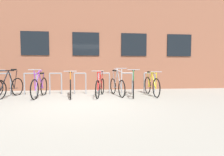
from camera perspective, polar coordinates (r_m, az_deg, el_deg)
ground_plane at (r=5.41m, az=-10.19°, el=-8.33°), size 42.00×42.00×0.00m
storefront_building at (r=12.38m, az=-7.96°, el=14.00°), size 28.00×7.42×6.74m
bike_rack at (r=7.23m, az=-10.69°, el=-1.13°), size 6.52×0.05×0.90m
bicycle_yellow at (r=7.00m, az=13.19°, el=-2.44°), size 0.44×1.75×0.98m
bicycle_purple at (r=6.91m, az=-23.21°, el=-2.71°), size 0.44×1.69×1.07m
bicycle_orange at (r=6.63m, az=-13.80°, el=-2.82°), size 0.44×1.73×1.01m
bicycle_red at (r=6.57m, az=-4.00°, el=-2.85°), size 0.52×1.68×1.02m
bicycle_green at (r=6.71m, az=7.21°, el=-2.74°), size 0.55×1.71×1.06m
bicycle_black at (r=7.38m, az=-31.40°, el=-2.54°), size 0.50×1.66×1.08m
bicycle_silver at (r=6.79m, az=1.70°, el=-2.60°), size 0.51×1.67×1.11m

